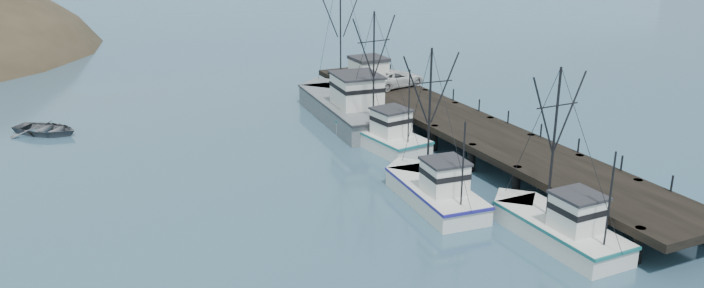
% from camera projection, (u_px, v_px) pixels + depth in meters
% --- Properties ---
extents(ground, '(400.00, 400.00, 0.00)m').
position_uv_depth(ground, '(409.00, 274.00, 34.84)').
color(ground, '#2E5068').
rests_on(ground, ground).
extents(pier, '(6.00, 44.00, 2.00)m').
position_uv_depth(pier, '(463.00, 125.00, 53.70)').
color(pier, black).
rests_on(pier, ground).
extents(trawler_near, '(3.29, 9.69, 10.08)m').
position_uv_depth(trawler_near, '(557.00, 227.00, 38.26)').
color(trawler_near, silver).
rests_on(trawler_near, ground).
extents(trawler_mid, '(4.05, 10.03, 10.08)m').
position_uv_depth(trawler_mid, '(433.00, 190.00, 43.34)').
color(trawler_mid, silver).
rests_on(trawler_mid, ground).
extents(trawler_far, '(4.45, 10.45, 10.75)m').
position_uv_depth(trawler_far, '(380.00, 135.00, 54.23)').
color(trawler_far, silver).
rests_on(trawler_far, ground).
extents(work_vessel, '(6.23, 17.09, 14.05)m').
position_uv_depth(work_vessel, '(347.00, 106.00, 60.85)').
color(work_vessel, slate).
rests_on(work_vessel, ground).
extents(pier_shed, '(3.00, 3.20, 2.80)m').
position_uv_depth(pier_shed, '(369.00, 72.00, 64.08)').
color(pier_shed, silver).
rests_on(pier_shed, pier).
extents(pickup_truck, '(6.07, 3.59, 1.58)m').
position_uv_depth(pickup_truck, '(396.00, 78.00, 64.20)').
color(pickup_truck, silver).
rests_on(pickup_truck, pier).
extents(motorboat, '(6.87, 6.75, 1.17)m').
position_uv_depth(motorboat, '(47.00, 134.00, 57.12)').
color(motorboat, '#4F5258').
rests_on(motorboat, ground).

